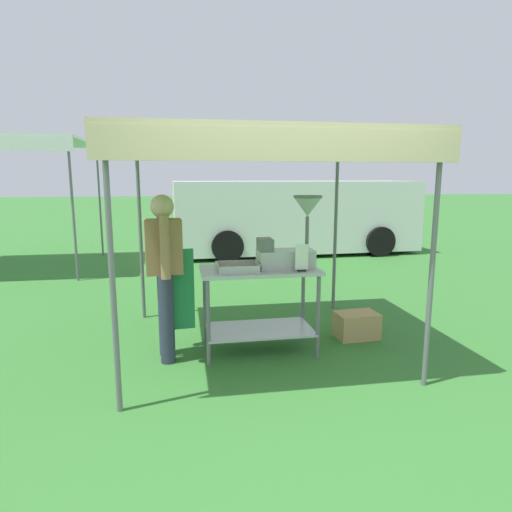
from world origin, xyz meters
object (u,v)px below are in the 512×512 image
object	(u,v)px
donut_cart	(259,292)
donut_fryer	(291,240)
stall_canopy	(258,145)
vendor	(165,269)
menu_sign	(302,260)
donut_tray	(237,268)
supply_crate	(356,325)
van_white	(294,216)

from	to	relation	value
donut_cart	donut_fryer	world-z (taller)	donut_fryer
stall_canopy	donut_fryer	distance (m)	1.00
vendor	menu_sign	bearing A→B (deg)	-7.41
vendor	donut_tray	bearing A→B (deg)	-2.55
supply_crate	donut_cart	bearing A→B (deg)	-171.49
donut_cart	supply_crate	world-z (taller)	donut_cart
stall_canopy	donut_fryer	bearing A→B (deg)	-19.74
donut_tray	donut_fryer	size ratio (longest dim) A/B	0.57
vendor	donut_fryer	bearing A→B (deg)	1.48
vendor	supply_crate	size ratio (longest dim) A/B	3.35
donut_cart	vendor	bearing A→B (deg)	-176.93
supply_crate	donut_tray	bearing A→B (deg)	-169.62
stall_canopy	menu_sign	bearing A→B (deg)	-40.06
stall_canopy	donut_cart	size ratio (longest dim) A/B	2.32
donut_fryer	menu_sign	bearing A→B (deg)	-74.53
donut_fryer	vendor	world-z (taller)	vendor
stall_canopy	van_white	distance (m)	6.17
donut_tray	supply_crate	size ratio (longest dim) A/B	0.86
stall_canopy	supply_crate	size ratio (longest dim) A/B	5.69
stall_canopy	donut_tray	size ratio (longest dim) A/B	6.60
donut_fryer	supply_crate	xyz separation A→B (m)	(0.81, 0.19, -1.00)
donut_cart	van_white	distance (m)	6.15
stall_canopy	vendor	bearing A→B (deg)	-170.96
menu_sign	stall_canopy	bearing A→B (deg)	139.94
donut_cart	supply_crate	bearing A→B (deg)	8.51
donut_tray	donut_fryer	bearing A→B (deg)	6.51
donut_cart	menu_sign	bearing A→B (deg)	-30.18
stall_canopy	menu_sign	distance (m)	1.20
vendor	van_white	bearing A→B (deg)	64.57
donut_tray	supply_crate	bearing A→B (deg)	10.38
menu_sign	donut_cart	bearing A→B (deg)	149.82
donut_cart	stall_canopy	bearing A→B (deg)	90.00
donut_tray	menu_sign	bearing A→B (deg)	-12.82
stall_canopy	donut_fryer	xyz separation A→B (m)	(0.32, -0.12, -0.94)
donut_cart	menu_sign	size ratio (longest dim) A/B	4.44
stall_canopy	vendor	size ratio (longest dim) A/B	1.70
donut_cart	menu_sign	world-z (taller)	menu_sign
supply_crate	van_white	distance (m)	5.78
donut_tray	vendor	xyz separation A→B (m)	(-0.70, 0.03, 0.01)
donut_fryer	menu_sign	distance (m)	0.26
supply_crate	menu_sign	bearing A→B (deg)	-152.79
vendor	donut_cart	bearing A→B (deg)	3.07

